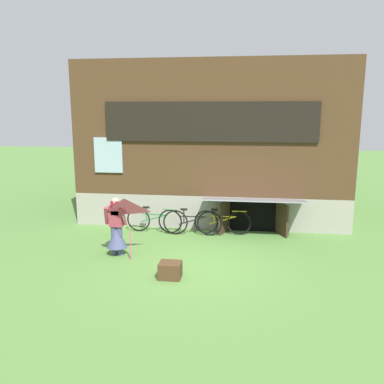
# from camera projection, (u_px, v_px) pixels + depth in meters

# --- Properties ---
(ground_plane) EXTENTS (60.00, 60.00, 0.00)m
(ground_plane) POSITION_uv_depth(u_px,v_px,m) (197.00, 265.00, 9.80)
(ground_plane) COLOR #56843D
(log_house) EXTENTS (8.66, 6.21, 5.20)m
(log_house) POSITION_uv_depth(u_px,v_px,m) (216.00, 140.00, 14.66)
(log_house) COLOR #9E998E
(log_house) RESTS_ON ground_plane
(person) EXTENTS (0.60, 0.52, 1.52)m
(person) POSITION_uv_depth(u_px,v_px,m) (116.00, 231.00, 10.34)
(person) COLOR #474C75
(person) RESTS_ON ground_plane
(kite) EXTENTS (0.95, 0.97, 1.51)m
(kite) POSITION_uv_depth(u_px,v_px,m) (125.00, 215.00, 9.65)
(kite) COLOR #E54C7F
(kite) RESTS_ON ground_plane
(bicycle_yellow) EXTENTS (1.72, 0.09, 0.78)m
(bicycle_yellow) POSITION_uv_depth(u_px,v_px,m) (222.00, 222.00, 12.13)
(bicycle_yellow) COLOR black
(bicycle_yellow) RESTS_ON ground_plane
(bicycle_black) EXTENTS (1.78, 0.08, 0.81)m
(bicycle_black) POSITION_uv_depth(u_px,v_px,m) (192.00, 222.00, 12.05)
(bicycle_black) COLOR black
(bicycle_black) RESTS_ON ground_plane
(bicycle_green) EXTENTS (1.75, 0.17, 0.80)m
(bicycle_green) POSITION_uv_depth(u_px,v_px,m) (154.00, 220.00, 12.33)
(bicycle_green) COLOR black
(bicycle_green) RESTS_ON ground_plane
(wooden_crate) EXTENTS (0.49, 0.42, 0.36)m
(wooden_crate) POSITION_uv_depth(u_px,v_px,m) (170.00, 270.00, 8.99)
(wooden_crate) COLOR #4C331E
(wooden_crate) RESTS_ON ground_plane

